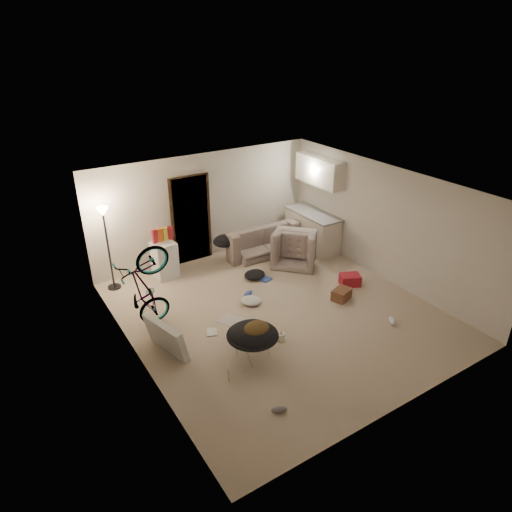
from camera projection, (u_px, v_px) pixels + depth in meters
floor at (278, 312)px, 8.88m from camera, size 5.50×6.00×0.02m
ceiling at (281, 188)px, 7.76m from camera, size 5.50×6.00×0.02m
wall_back at (205, 206)px, 10.60m from camera, size 5.50×0.02×2.50m
wall_front at (410, 339)px, 6.05m from camera, size 5.50×0.02×2.50m
wall_left at (132, 297)px, 6.99m from camera, size 0.02×6.00×2.50m
wall_right at (386, 224)px, 9.65m from camera, size 0.02×6.00×2.50m
doorway at (191, 220)px, 10.48m from camera, size 0.85×0.10×2.04m
door_trim at (191, 220)px, 10.45m from camera, size 0.97×0.04×2.10m
floor_lamp at (106, 231)px, 9.14m from camera, size 0.28×0.28×1.81m
kitchen_counter at (312, 231)px, 11.36m from camera, size 0.60×1.50×0.88m
counter_top at (313, 214)px, 11.16m from camera, size 0.64×1.54×0.04m
kitchen_uppers at (320, 171)px, 10.76m from camera, size 0.38×1.40×0.65m
sofa at (259, 242)px, 11.16m from camera, size 1.87×0.77×0.54m
armchair at (297, 248)px, 10.72m from camera, size 1.31×1.31×0.64m
bicycle at (147, 307)px, 8.20m from camera, size 1.73×0.77×0.99m
book_asset at (229, 381)px, 7.11m from camera, size 0.27×0.24×0.02m
mini_fridge at (165, 260)px, 10.02m from camera, size 0.50×0.50×0.81m
snack_box_0 at (155, 236)px, 9.67m from camera, size 0.12×0.10×0.30m
snack_box_1 at (160, 235)px, 9.73m from camera, size 0.11×0.08×0.30m
snack_box_2 at (165, 234)px, 9.78m from camera, size 0.10×0.07×0.30m
snack_box_3 at (170, 233)px, 9.84m from camera, size 0.11×0.08×0.30m
saucer_chair at (253, 339)px, 7.50m from camera, size 0.86×0.86×0.61m
hoodie at (256, 330)px, 7.41m from camera, size 0.56×0.50×0.22m
sofa_drape at (225, 241)px, 10.58m from camera, size 0.57×0.48×0.28m
tv_box at (166, 337)px, 7.62m from camera, size 0.47×0.97×0.63m
drink_case_a at (341, 294)px, 9.26m from camera, size 0.46×0.39×0.22m
drink_case_b at (350, 280)px, 9.78m from camera, size 0.50×0.45×0.24m
juicer at (281, 336)px, 8.02m from camera, size 0.15×0.15×0.21m
newspaper at (232, 321)px, 8.61m from camera, size 0.56×0.61×0.01m
book_blue at (264, 279)px, 10.04m from camera, size 0.31×0.36×0.03m
book_white at (212, 332)px, 8.27m from camera, size 0.27×0.30×0.02m
shoe_0 at (248, 294)px, 9.39m from camera, size 0.30×0.23×0.10m
shoe_3 at (279, 410)px, 6.53m from camera, size 0.26×0.19×0.09m
shoe_4 at (392, 321)px, 8.52m from camera, size 0.23×0.29×0.10m
clothes_lump_b at (255, 275)px, 10.08m from camera, size 0.62×0.58×0.15m
clothes_lump_c at (251, 301)px, 9.13m from camera, size 0.55×0.56×0.13m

